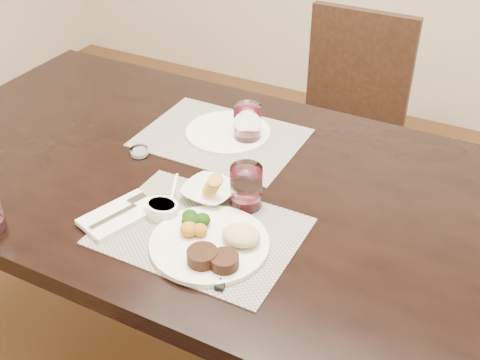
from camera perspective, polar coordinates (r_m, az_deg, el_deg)
The scene contains 13 objects.
dining_table at distance 1.63m, azimuth -0.16°, elevation -2.68°, with size 2.00×1.00×0.75m.
chair_far at distance 2.46m, azimuth 10.05°, elevation 6.07°, with size 0.42×0.42×0.90m.
placemat_near at distance 1.43m, azimuth -3.78°, elevation -4.86°, with size 0.46×0.34×0.00m, color gray.
placemat_far at distance 1.78m, azimuth -1.80°, elevation 4.03°, with size 0.46×0.34×0.00m, color gray.
dinner_plate at distance 1.37m, azimuth -2.52°, elevation -5.99°, with size 0.27×0.27×0.05m.
napkin_fork at distance 1.49m, azimuth -11.35°, elevation -3.25°, with size 0.16×0.21×0.02m.
steak_knife at distance 1.32m, azimuth -0.79°, elevation -8.26°, with size 0.04×0.23×0.01m.
cracker_bowl at distance 1.52m, azimuth -2.90°, elevation -1.09°, with size 0.14×0.14×0.06m.
sauce_ramekin at distance 1.47m, azimuth -7.40°, elevation -2.70°, with size 0.09×0.13×0.07m.
wine_glass_near at distance 1.47m, azimuth 0.59°, elevation -0.84°, with size 0.08×0.08×0.11m.
far_plate at distance 1.79m, azimuth -1.14°, elevation 4.55°, with size 0.25×0.25×0.01m, color white.
wine_glass_far at distance 1.74m, azimuth 0.70°, elevation 5.22°, with size 0.08×0.08×0.11m.
salt_cellar at distance 1.72m, azimuth -9.51°, elevation 2.62°, with size 0.05×0.05×0.02m.
Camera 1 is at (0.60, -1.15, 1.66)m, focal length 45.00 mm.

